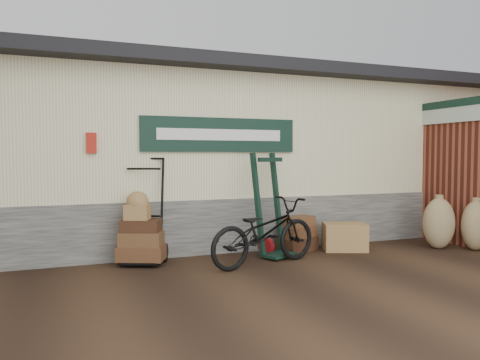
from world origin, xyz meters
The scene contains 10 objects.
ground centered at (0.00, 0.00, 0.00)m, with size 80.00×80.00×0.00m, color black.
station_building centered at (-0.01, 2.74, 1.61)m, with size 14.40×4.10×3.20m.
brick_outbuilding centered at (4.70, 1.19, 1.30)m, with size 1.71×4.51×2.62m.
porter_trolley centered at (-1.56, 0.85, 0.81)m, with size 0.81×0.61×1.62m, color black, non-canonical shape.
green_barrow centered at (0.38, 0.51, 0.83)m, with size 0.60×0.51×1.65m, color black, non-canonical shape.
suitcase_stack centered at (1.01, 0.78, 0.30)m, with size 0.67×0.42×0.59m, color #361D11, non-canonical shape.
wicker_hamper centered at (1.77, 0.49, 0.23)m, with size 0.71×0.46×0.46m, color olive.
bicycle centered at (0.05, 0.01, 0.55)m, with size 1.88×0.66×1.09m, color black.
burlap_sack_left centered at (3.37, 0.02, 0.44)m, with size 0.55×0.46×0.88m, color olive.
burlap_sack_right centered at (3.85, -0.32, 0.42)m, with size 0.53×0.45×0.85m, color olive.
Camera 1 is at (-2.78, -6.21, 1.62)m, focal length 35.00 mm.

